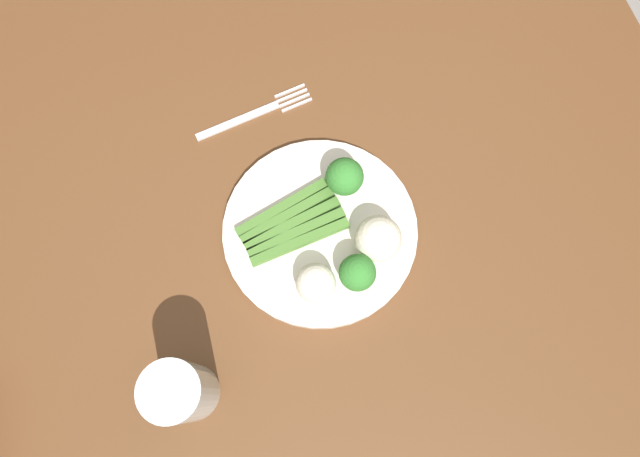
# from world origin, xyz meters

# --- Properties ---
(ground_plane) EXTENTS (6.00, 6.00, 0.02)m
(ground_plane) POSITION_xyz_m (0.00, 0.00, -0.01)
(ground_plane) COLOR gray
(dining_table) EXTENTS (1.12, 0.99, 0.75)m
(dining_table) POSITION_xyz_m (0.00, 0.00, 0.64)
(dining_table) COLOR brown
(dining_table) RESTS_ON ground_plane
(plate) EXTENTS (0.25, 0.25, 0.01)m
(plate) POSITION_xyz_m (0.03, -0.04, 0.76)
(plate) COLOR silver
(plate) RESTS_ON dining_table
(asparagus_bundle) EXTENTS (0.08, 0.14, 0.01)m
(asparagus_bundle) POSITION_xyz_m (0.02, -0.07, 0.78)
(asparagus_bundle) COLOR #47752D
(asparagus_bundle) RESTS_ON plate
(broccoli_left) EXTENTS (0.05, 0.05, 0.06)m
(broccoli_left) POSITION_xyz_m (-0.01, 0.01, 0.80)
(broccoli_left) COLOR #609E3D
(broccoli_left) RESTS_ON plate
(broccoli_back_right) EXTENTS (0.04, 0.04, 0.05)m
(broccoli_back_right) POSITION_xyz_m (0.11, -0.02, 0.80)
(broccoli_back_right) COLOR #609E3D
(broccoli_back_right) RESTS_ON plate
(cauliflower_outer_edge) EXTENTS (0.06, 0.06, 0.06)m
(cauliflower_outer_edge) POSITION_xyz_m (0.08, 0.02, 0.80)
(cauliflower_outer_edge) COLOR silver
(cauliflower_outer_edge) RESTS_ON plate
(cauliflower_back) EXTENTS (0.05, 0.05, 0.05)m
(cauliflower_back) POSITION_xyz_m (0.10, -0.07, 0.79)
(cauliflower_back) COLOR white
(cauliflower_back) RESTS_ON plate
(fork) EXTENTS (0.04, 0.17, 0.00)m
(fork) POSITION_xyz_m (-0.15, -0.07, 0.76)
(fork) COLOR silver
(fork) RESTS_ON dining_table
(water_glass) EXTENTS (0.07, 0.07, 0.12)m
(water_glass) POSITION_xyz_m (0.18, -0.24, 0.81)
(water_glass) COLOR silver
(water_glass) RESTS_ON dining_table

